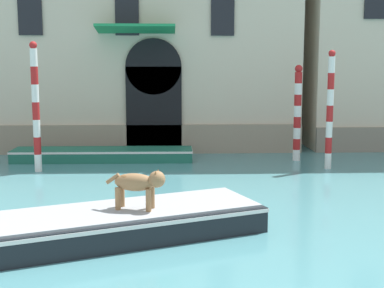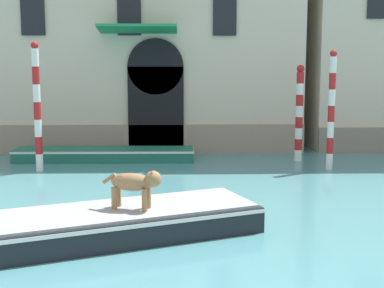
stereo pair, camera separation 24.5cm
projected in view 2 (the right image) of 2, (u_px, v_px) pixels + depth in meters
The scene contains 7 objects.
palazzo_left at pixel (135, 5), 24.06m from camera, with size 14.25×7.40×12.62m.
boat_foreground at pixel (102, 224), 11.25m from camera, with size 7.02×4.30×0.62m.
dog_on_deck at pixel (135, 183), 11.24m from camera, with size 1.28×0.58×0.87m.
boat_moored_near_palazzo at pixel (105, 154), 20.41m from camera, with size 6.82×1.44×0.46m.
mooring_pole_0 at pixel (37, 107), 18.12m from camera, with size 0.25×0.25×4.40m.
mooring_pole_1 at pixel (299, 113), 20.13m from camera, with size 0.29×0.29×3.62m.
mooring_pole_4 at pixel (331, 110), 18.45m from camera, with size 0.24×0.24×4.13m.
Camera 2 is at (4.14, -3.62, 3.67)m, focal length 50.00 mm.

